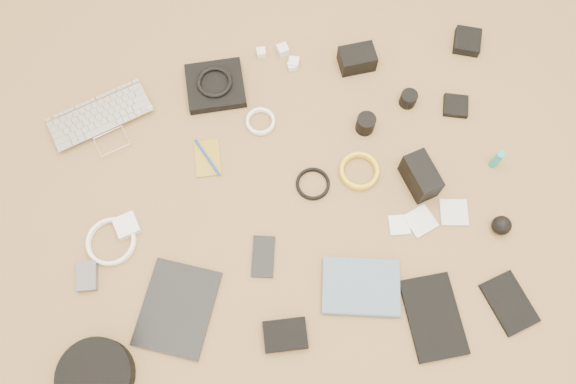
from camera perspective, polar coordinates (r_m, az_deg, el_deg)
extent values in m
cube|color=olive|center=(1.75, -0.04, -0.79)|extent=(4.00, 4.00, 0.04)
imported|color=#BBBBC0|center=(1.90, -18.02, 6.23)|extent=(0.38, 0.31, 0.03)
cube|color=black|center=(1.89, -7.38, 10.65)|extent=(0.19, 0.18, 0.03)
torus|color=black|center=(1.87, -7.47, 11.02)|extent=(0.12, 0.12, 0.01)
cube|color=silver|center=(1.95, -2.73, 13.95)|extent=(0.03, 0.03, 0.03)
cube|color=silver|center=(1.95, -0.54, 14.25)|extent=(0.04, 0.04, 0.03)
cube|color=silver|center=(1.92, 0.59, 12.95)|extent=(0.04, 0.04, 0.03)
cube|color=silver|center=(1.92, 0.38, 12.63)|extent=(0.03, 0.03, 0.02)
cube|color=black|center=(1.93, 7.03, 13.27)|extent=(0.12, 0.08, 0.07)
cube|color=black|center=(2.06, 17.75, 14.38)|extent=(0.12, 0.12, 0.03)
cube|color=olive|center=(1.79, -8.16, 3.41)|extent=(0.09, 0.13, 0.01)
cylinder|color=#13339C|center=(1.79, -8.20, 3.51)|extent=(0.06, 0.14, 0.01)
torus|color=white|center=(1.83, -2.81, 7.09)|extent=(0.10, 0.10, 0.01)
cylinder|color=black|center=(1.81, 7.89, 6.89)|extent=(0.08, 0.08, 0.06)
cylinder|color=black|center=(1.89, 12.13, 9.24)|extent=(0.07, 0.07, 0.05)
cube|color=black|center=(1.93, 16.67, 8.38)|extent=(0.10, 0.10, 0.02)
cube|color=silver|center=(1.76, -16.05, -3.31)|extent=(0.08, 0.08, 0.03)
torus|color=white|center=(1.76, -17.47, -4.88)|extent=(0.17, 0.17, 0.01)
torus|color=black|center=(1.74, 2.54, 0.78)|extent=(0.11, 0.11, 0.01)
torus|color=yellow|center=(1.77, 7.23, 2.05)|extent=(0.13, 0.13, 0.01)
cube|color=black|center=(1.75, 13.31, 1.55)|extent=(0.10, 0.14, 0.10)
cylinder|color=teal|center=(1.85, 20.44, 3.11)|extent=(0.03, 0.03, 0.08)
cube|color=#515256|center=(1.75, -19.72, -8.06)|extent=(0.06, 0.09, 0.02)
cube|color=black|center=(1.68, -11.18, -11.51)|extent=(0.29, 0.32, 0.01)
cube|color=black|center=(1.68, -2.53, -6.57)|extent=(0.09, 0.14, 0.01)
cube|color=silver|center=(1.73, 11.24, -3.31)|extent=(0.07, 0.07, 0.01)
cube|color=silver|center=(1.75, 13.31, -2.90)|extent=(0.10, 0.10, 0.01)
cube|color=silver|center=(1.78, 16.49, -2.01)|extent=(0.10, 0.10, 0.01)
sphere|color=black|center=(1.79, 20.87, -3.19)|extent=(0.06, 0.06, 0.06)
cylinder|color=black|center=(1.69, -18.96, -17.25)|extent=(0.26, 0.26, 0.06)
cube|color=black|center=(1.63, -0.27, -14.33)|extent=(0.13, 0.10, 0.03)
imported|color=#486379|center=(1.65, 7.42, -12.39)|extent=(0.26, 0.22, 0.02)
cube|color=black|center=(1.69, 14.57, -12.18)|extent=(0.15, 0.24, 0.02)
cube|color=black|center=(1.77, 21.55, -10.44)|extent=(0.14, 0.18, 0.01)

